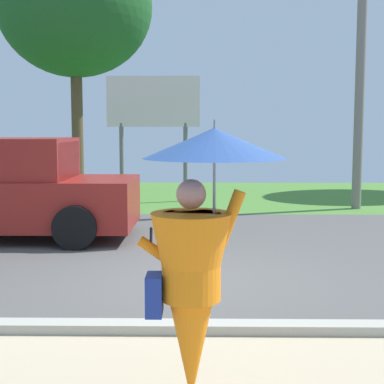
{
  "coord_description": "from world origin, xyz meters",
  "views": [
    {
      "loc": [
        0.2,
        -7.64,
        2.07
      ],
      "look_at": [
        0.07,
        1.0,
        1.1
      ],
      "focal_mm": 53.63,
      "sensor_mm": 36.0,
      "label": 1
    }
  ],
  "objects_px": {
    "monk_pedestrian": "(197,257)",
    "tree_center_back": "(75,6)",
    "utility_pole": "(361,59)",
    "roadside_billboard": "(153,111)"
  },
  "relations": [
    {
      "from": "roadside_billboard",
      "to": "tree_center_back",
      "type": "relative_size",
      "value": 0.44
    },
    {
      "from": "utility_pole",
      "to": "roadside_billboard",
      "type": "relative_size",
      "value": 2.06
    },
    {
      "from": "roadside_billboard",
      "to": "tree_center_back",
      "type": "distance_m",
      "value": 4.68
    },
    {
      "from": "roadside_billboard",
      "to": "monk_pedestrian",
      "type": "bearing_deg",
      "value": -83.76
    },
    {
      "from": "tree_center_back",
      "to": "utility_pole",
      "type": "bearing_deg",
      "value": -24.11
    },
    {
      "from": "monk_pedestrian",
      "to": "tree_center_back",
      "type": "xyz_separation_m",
      "value": [
        -3.9,
        14.1,
        4.69
      ]
    },
    {
      "from": "monk_pedestrian",
      "to": "utility_pole",
      "type": "xyz_separation_m",
      "value": [
        4.03,
        10.55,
        2.66
      ]
    },
    {
      "from": "roadside_billboard",
      "to": "tree_center_back",
      "type": "xyz_separation_m",
      "value": [
        -2.59,
        2.13,
        3.27
      ]
    },
    {
      "from": "roadside_billboard",
      "to": "utility_pole",
      "type": "bearing_deg",
      "value": -14.94
    },
    {
      "from": "monk_pedestrian",
      "to": "roadside_billboard",
      "type": "relative_size",
      "value": 0.61
    }
  ]
}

